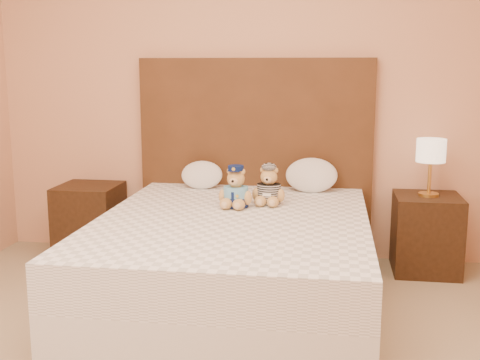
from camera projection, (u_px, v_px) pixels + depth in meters
The scene contains 9 objects.
bed at pixel (233, 261), 3.65m from camera, with size 1.60×2.00×0.55m.
headboard at pixel (255, 159), 4.54m from camera, with size 1.75×0.08×1.50m, color #533019.
nightstand_left at pixel (90, 220), 4.62m from camera, with size 0.45×0.45×0.55m, color #351F10.
nightstand_right at pixel (426, 234), 4.24m from camera, with size 0.45×0.45×0.55m, color #351F10.
lamp at pixel (431, 153), 4.14m from camera, with size 0.20×0.20×0.40m.
teddy_police at pixel (236, 187), 3.83m from camera, with size 0.23×0.22×0.27m, color tan, non-canonical shape.
teddy_prisoner at pixel (269, 185), 3.91m from camera, with size 0.23×0.22×0.25m, color tan, non-canonical shape.
pillow_left at pixel (202, 174), 4.44m from camera, with size 0.31×0.20×0.22m, color white.
pillow_right at pixel (312, 174), 4.32m from camera, with size 0.37×0.24×0.26m, color white.
Camera 1 is at (0.57, -2.25, 1.44)m, focal length 45.00 mm.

